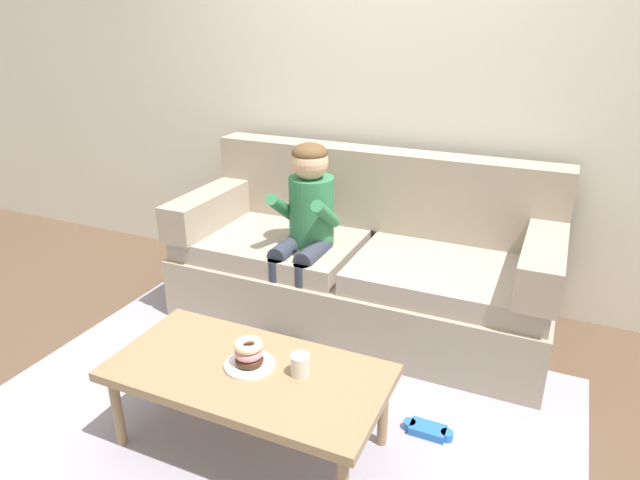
# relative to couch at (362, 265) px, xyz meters

# --- Properties ---
(ground) EXTENTS (10.00, 10.00, 0.00)m
(ground) POSITION_rel_couch_xyz_m (-0.06, -0.85, -0.35)
(ground) COLOR brown
(wall_back) EXTENTS (8.00, 0.10, 2.80)m
(wall_back) POSITION_rel_couch_xyz_m (-0.06, 0.55, 1.05)
(wall_back) COLOR silver
(wall_back) RESTS_ON ground
(area_rug) EXTENTS (2.72, 1.91, 0.01)m
(area_rug) POSITION_rel_couch_xyz_m (-0.06, -1.10, -0.35)
(area_rug) COLOR #9993A3
(area_rug) RESTS_ON ground
(couch) EXTENTS (2.19, 0.90, 0.99)m
(couch) POSITION_rel_couch_xyz_m (0.00, 0.00, 0.00)
(couch) COLOR tan
(couch) RESTS_ON ground
(coffee_table) EXTENTS (1.16, 0.58, 0.40)m
(coffee_table) POSITION_rel_couch_xyz_m (-0.05, -1.25, 0.01)
(coffee_table) COLOR #937551
(coffee_table) RESTS_ON ground
(person_child) EXTENTS (0.34, 0.58, 1.10)m
(person_child) POSITION_rel_couch_xyz_m (-0.27, -0.21, 0.32)
(person_child) COLOR #337A4C
(person_child) RESTS_ON ground
(plate) EXTENTS (0.21, 0.21, 0.01)m
(plate) POSITION_rel_couch_xyz_m (-0.05, -1.23, 0.05)
(plate) COLOR white
(plate) RESTS_ON coffee_table
(donut) EXTENTS (0.13, 0.13, 0.04)m
(donut) POSITION_rel_couch_xyz_m (-0.05, -1.23, 0.08)
(donut) COLOR #422619
(donut) RESTS_ON plate
(donut_second) EXTENTS (0.17, 0.17, 0.04)m
(donut_second) POSITION_rel_couch_xyz_m (-0.05, -1.23, 0.12)
(donut_second) COLOR pink
(donut_second) RESTS_ON donut
(donut_third) EXTENTS (0.15, 0.15, 0.04)m
(donut_third) POSITION_rel_couch_xyz_m (-0.05, -1.23, 0.15)
(donut_third) COLOR beige
(donut_third) RESTS_ON donut_second
(mug) EXTENTS (0.08, 0.08, 0.09)m
(mug) POSITION_rel_couch_xyz_m (0.17, -1.19, 0.09)
(mug) COLOR silver
(mug) RESTS_ON coffee_table
(toy_controller) EXTENTS (0.23, 0.09, 0.05)m
(toy_controller) POSITION_rel_couch_xyz_m (0.64, -0.87, -0.33)
(toy_controller) COLOR blue
(toy_controller) RESTS_ON ground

